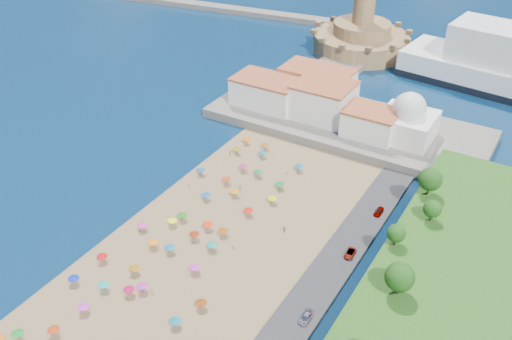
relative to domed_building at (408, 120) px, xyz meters
The scene contains 11 objects.
ground 77.60m from the domed_building, 112.91° to the right, with size 700.00×700.00×0.00m, color #071938.
terrace 21.44m from the domed_building, behind, with size 90.00×36.00×3.00m, color #59544C.
jetty 56.51m from the domed_building, 138.62° to the left, with size 18.00×70.00×2.40m, color #59544C.
breakwater 162.43m from the domed_building, 149.64° to the left, with size 200.00×7.00×2.60m, color #59544C.
waterfront_buildings 33.17m from the domed_building, behind, with size 57.00×29.00×11.00m.
domed_building is the anchor object (origin of this frame).
fortress 79.11m from the domed_building, 122.08° to the left, with size 40.00×40.00×32.40m.
beach_parasols 87.78m from the domed_building, 110.92° to the right, with size 32.47×113.27×2.20m.
beachgoers 80.20m from the domed_building, 112.61° to the right, with size 34.33×98.00×1.89m.
parked_cars 74.10m from the domed_building, 85.33° to the right, with size 2.28×73.71×1.38m.
hillside_trees 78.25m from the domed_building, 76.36° to the right, with size 11.05×107.00×7.78m.
Camera 1 is at (69.00, -83.72, 90.00)m, focal length 40.00 mm.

